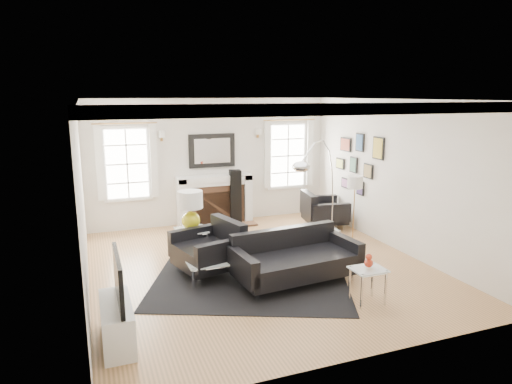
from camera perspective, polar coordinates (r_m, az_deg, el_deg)
name	(u,v)px	position (r m, az deg, el deg)	size (l,w,h in m)	color
floor	(259,266)	(7.91, 0.43, -9.26)	(6.00, 6.00, 0.00)	olive
back_wall	(212,162)	(10.32, -5.56, 3.81)	(5.50, 0.04, 2.80)	silver
front_wall	(363,239)	(4.92, 13.18, -5.75)	(5.50, 0.04, 2.80)	silver
left_wall	(82,199)	(7.03, -20.97, -0.87)	(0.04, 6.00, 2.80)	silver
right_wall	(398,176)	(8.86, 17.30, 1.94)	(0.04, 6.00, 2.80)	silver
ceiling	(260,100)	(7.36, 0.47, 11.48)	(5.50, 6.00, 0.02)	white
crown_molding	(260,103)	(7.36, 0.47, 11.02)	(5.50, 6.00, 0.12)	white
fireplace	(215,201)	(10.29, -5.15, -1.07)	(1.70, 0.69, 1.11)	white
mantel_mirror	(212,151)	(10.25, -5.52, 5.16)	(1.05, 0.07, 0.75)	black
window_left	(127,164)	(9.95, -15.83, 3.44)	(1.24, 0.15, 1.62)	white
window_right	(288,155)	(10.89, 3.98, 4.58)	(1.24, 0.15, 1.62)	white
gallery_wall	(358,160)	(9.86, 12.60, 3.97)	(0.04, 1.73, 1.29)	black
tv_unit	(117,317)	(5.77, -16.97, -14.72)	(0.35, 1.00, 1.09)	white
area_rug	(251,279)	(7.39, -0.67, -10.78)	(3.01, 2.51, 0.01)	black
sofa	(294,259)	(7.24, 4.74, -8.38)	(2.05, 1.09, 0.64)	black
armchair_left	(211,250)	(7.54, -5.61, -7.19)	(1.17, 1.25, 0.71)	black
armchair_right	(322,211)	(10.15, 8.23, -2.38)	(1.02, 1.10, 0.65)	black
coffee_table	(210,260)	(7.32, -5.81, -8.45)	(0.78, 0.78, 0.35)	silver
side_table_left	(191,235)	(8.06, -8.08, -5.40)	(0.53, 0.53, 0.58)	silver
nesting_table	(368,276)	(6.65, 13.81, -10.20)	(0.46, 0.39, 0.51)	silver
gourd_lamp	(191,207)	(7.92, -8.19, -1.93)	(0.43, 0.43, 0.69)	gold
orange_vase	(369,261)	(6.57, 13.90, -8.42)	(0.12, 0.12, 0.19)	#B72E17
arc_floor_lamp	(318,189)	(8.50, 7.81, 0.33)	(1.52, 1.41, 2.15)	silver
stick_floor_lamp	(355,186)	(8.64, 12.26, 0.76)	(0.29, 0.29, 1.41)	#B5803E
speaker_tower	(235,197)	(10.26, -2.60, -0.66)	(0.25, 0.25, 1.23)	black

